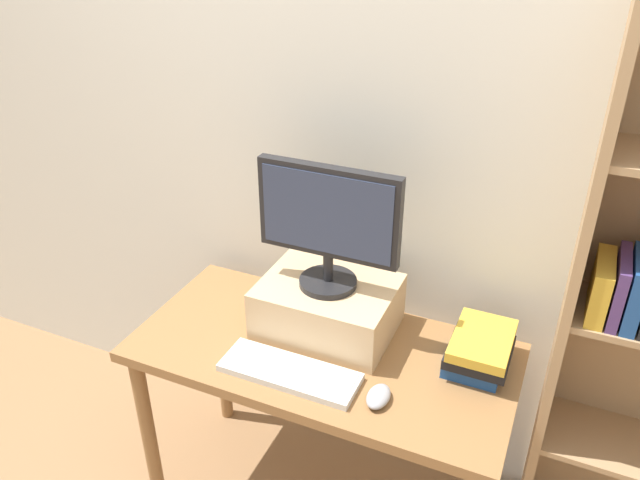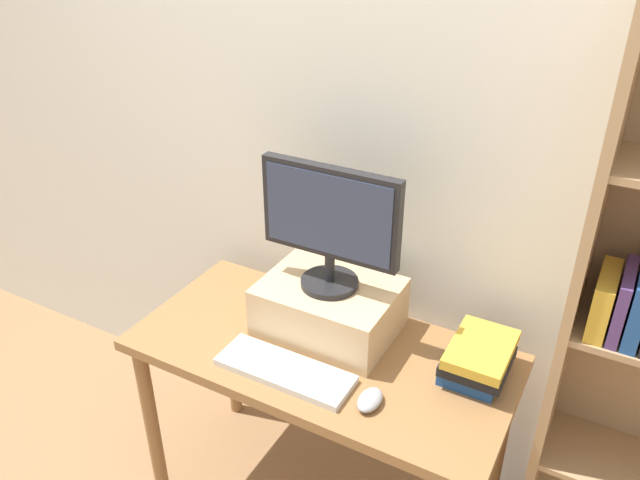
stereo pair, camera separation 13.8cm
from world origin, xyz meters
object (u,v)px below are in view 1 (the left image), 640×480
Objects in this scene: keyboard at (290,372)px; computer_mouse at (378,396)px; riser_box at (328,307)px; desk at (322,371)px; computer_monitor at (328,222)px; book_stack at (479,351)px.

computer_mouse is at bearing 0.63° from keyboard.
keyboard is at bearing -92.69° from riser_box.
computer_mouse reaches higher than desk.
keyboard is at bearing -92.71° from computer_monitor.
book_stack reaches higher than computer_mouse.
riser_box is at bearing 87.31° from keyboard.
riser_box reaches higher than desk.
book_stack is at bearing 1.20° from computer_monitor.
riser_box is 4.09× the size of computer_mouse.
computer_mouse is (0.27, -0.26, -0.07)m from riser_box.
riser_box is (-0.03, 0.10, 0.18)m from desk.
desk is 0.19m from keyboard.
book_stack reaches higher than keyboard.
book_stack is (0.50, 0.27, 0.05)m from keyboard.
computer_mouse is (0.28, 0.00, 0.01)m from keyboard.
computer_monitor is at bearing 104.34° from desk.
riser_box is 0.31m from computer_monitor.
desk is 4.88× the size of book_stack.
riser_box is 0.27m from keyboard.
computer_monitor is 1.82× the size of book_stack.
riser_box is 0.49m from book_stack.
desk is at bearing -75.66° from computer_monitor.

